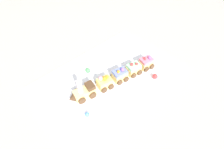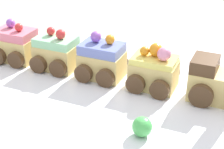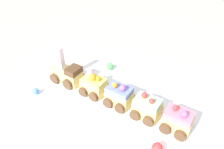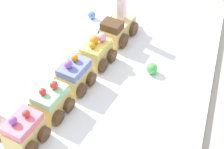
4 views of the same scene
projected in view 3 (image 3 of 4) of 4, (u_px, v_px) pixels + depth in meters
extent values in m
plane|color=gray|center=(117.00, 93.00, 0.68)|extent=(10.00, 10.00, 0.00)
cube|color=white|center=(117.00, 91.00, 0.67)|extent=(0.70, 0.45, 0.01)
cube|color=#E5C675|center=(67.00, 75.00, 0.69)|extent=(0.11, 0.07, 0.04)
cube|color=#4C331E|center=(73.00, 70.00, 0.66)|extent=(0.04, 0.05, 0.02)
cone|color=#4C331E|center=(53.00, 69.00, 0.72)|extent=(0.04, 0.05, 0.04)
cube|color=white|center=(62.00, 66.00, 0.68)|extent=(0.02, 0.02, 0.02)
cube|color=white|center=(61.00, 61.00, 0.67)|extent=(0.02, 0.02, 0.02)
cube|color=white|center=(60.00, 56.00, 0.66)|extent=(0.02, 0.02, 0.02)
cube|color=white|center=(59.00, 51.00, 0.65)|extent=(0.02, 0.02, 0.02)
cylinder|color=#4C331E|center=(67.00, 69.00, 0.73)|extent=(0.04, 0.02, 0.03)
cylinder|color=#4C331E|center=(54.00, 78.00, 0.69)|extent=(0.04, 0.02, 0.03)
cylinder|color=#4C331E|center=(80.00, 75.00, 0.70)|extent=(0.04, 0.02, 0.03)
cylinder|color=#4C331E|center=(67.00, 84.00, 0.67)|extent=(0.04, 0.02, 0.03)
cube|color=#E5C675|center=(94.00, 87.00, 0.65)|extent=(0.08, 0.06, 0.04)
cube|color=#EFE066|center=(94.00, 80.00, 0.63)|extent=(0.07, 0.06, 0.01)
sphere|color=orange|center=(98.00, 79.00, 0.62)|extent=(0.02, 0.02, 0.01)
sphere|color=orange|center=(92.00, 77.00, 0.62)|extent=(0.02, 0.02, 0.02)
sphere|color=pink|center=(90.00, 73.00, 0.64)|extent=(0.02, 0.02, 0.02)
cylinder|color=#4C331E|center=(95.00, 81.00, 0.68)|extent=(0.03, 0.02, 0.03)
cylinder|color=#4C331E|center=(83.00, 92.00, 0.64)|extent=(0.03, 0.02, 0.03)
cylinder|color=#4C331E|center=(105.00, 86.00, 0.66)|extent=(0.03, 0.02, 0.03)
cylinder|color=#4C331E|center=(93.00, 97.00, 0.62)|extent=(0.03, 0.02, 0.03)
cube|color=#E5C675|center=(119.00, 98.00, 0.61)|extent=(0.08, 0.06, 0.04)
cube|color=#6B7AC6|center=(119.00, 90.00, 0.59)|extent=(0.07, 0.06, 0.02)
sphere|color=#9956C6|center=(123.00, 88.00, 0.58)|extent=(0.02, 0.02, 0.02)
sphere|color=orange|center=(115.00, 85.00, 0.59)|extent=(0.02, 0.02, 0.02)
cylinder|color=#4C331E|center=(119.00, 91.00, 0.64)|extent=(0.03, 0.02, 0.03)
cylinder|color=#4C331E|center=(108.00, 103.00, 0.60)|extent=(0.03, 0.02, 0.03)
cylinder|color=#4C331E|center=(130.00, 96.00, 0.63)|extent=(0.03, 0.02, 0.03)
cylinder|color=#4C331E|center=(120.00, 108.00, 0.59)|extent=(0.03, 0.02, 0.03)
cube|color=#E5C675|center=(147.00, 109.00, 0.58)|extent=(0.08, 0.06, 0.04)
cube|color=#93DBA3|center=(148.00, 102.00, 0.56)|extent=(0.07, 0.06, 0.01)
sphere|color=red|center=(152.00, 101.00, 0.54)|extent=(0.02, 0.02, 0.01)
sphere|color=red|center=(144.00, 95.00, 0.56)|extent=(0.02, 0.02, 0.02)
cylinder|color=#4C331E|center=(145.00, 102.00, 0.61)|extent=(0.03, 0.02, 0.03)
cylinder|color=#4C331E|center=(135.00, 115.00, 0.57)|extent=(0.03, 0.02, 0.03)
cylinder|color=#4C331E|center=(157.00, 107.00, 0.59)|extent=(0.03, 0.02, 0.03)
cylinder|color=#4C331E|center=(148.00, 121.00, 0.55)|extent=(0.03, 0.02, 0.03)
cube|color=#E5C675|center=(177.00, 122.00, 0.54)|extent=(0.08, 0.06, 0.04)
cube|color=#E57084|center=(179.00, 115.00, 0.52)|extent=(0.07, 0.06, 0.01)
sphere|color=#9956C6|center=(184.00, 114.00, 0.50)|extent=(0.02, 0.02, 0.02)
sphere|color=red|center=(176.00, 108.00, 0.52)|extent=(0.02, 0.02, 0.01)
cylinder|color=#4C331E|center=(173.00, 114.00, 0.57)|extent=(0.03, 0.02, 0.03)
cylinder|color=#4C331E|center=(165.00, 129.00, 0.53)|extent=(0.03, 0.02, 0.03)
cylinder|color=#4C331E|center=(188.00, 120.00, 0.56)|extent=(0.03, 0.02, 0.03)
cylinder|color=#4C331E|center=(180.00, 136.00, 0.52)|extent=(0.03, 0.02, 0.03)
sphere|color=red|center=(157.00, 148.00, 0.49)|extent=(0.03, 0.03, 0.03)
sphere|color=#4C84E0|center=(36.00, 91.00, 0.65)|extent=(0.02, 0.02, 0.02)
sphere|color=#4CBC56|center=(110.00, 66.00, 0.75)|extent=(0.03, 0.03, 0.03)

